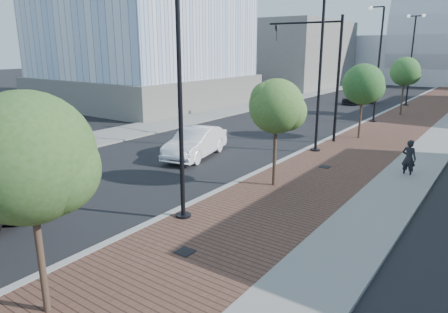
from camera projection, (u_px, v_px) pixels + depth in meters
The scene contains 21 objects.
sidewalk at pixel (425, 116), 36.83m from camera, with size 7.00×140.00×0.12m, color #4C2D23.
curb at pixel (385, 112), 38.78m from camera, with size 0.30×140.00×0.14m, color gray.
west_sidewalk at pixel (266, 102), 46.04m from camera, with size 4.00×140.00×0.12m, color slate.
white_sedan at pixel (196, 142), 23.09m from camera, with size 1.78×5.10×1.68m, color silver.
dark_car_mid at pixel (287, 112), 35.87m from camera, with size 1.92×4.16×1.16m, color black.
dark_car_far at pixel (360, 98), 44.79m from camera, with size 1.82×4.49×1.30m, color black.
pedestrian at pixel (409, 158), 19.49m from camera, with size 0.67×0.44×1.83m, color black.
streetlight_1 at pixel (178, 100), 13.77m from camera, with size 1.44×0.56×9.21m.
streetlight_2 at pixel (320, 70), 23.03m from camera, with size 1.72×0.56×9.28m.
streetlight_3 at pixel (377, 70), 32.67m from camera, with size 1.44×0.56×9.21m.
streetlight_4 at pixel (411, 60), 41.93m from camera, with size 1.72×0.56×9.28m.
traffic_mast at pixel (325, 65), 25.85m from camera, with size 5.09×0.20×8.00m.
tree_0 at pixel (30, 158), 8.55m from camera, with size 2.86×2.86×5.25m.
tree_1 at pixel (277, 107), 17.26m from camera, with size 2.40×2.35×4.83m.
tree_2 at pixel (364, 84), 26.69m from camera, with size 2.68×2.68×5.07m.
tree_3 at pixel (406, 72), 36.07m from camera, with size 2.57×2.55×5.27m.
tower_podium at pixel (145, 89), 45.51m from camera, with size 19.00×19.00×3.00m, color #67635D.
convention_center at pixel (443, 48), 73.79m from camera, with size 50.00×30.00×50.00m.
commercial_block_nw at pixel (291, 54), 64.42m from camera, with size 14.00×20.00×10.00m, color slate.
utility_cover_1 at pixel (185, 252), 12.22m from camera, with size 0.50×0.50×0.02m, color black.
utility_cover_2 at pixel (325, 167), 20.88m from camera, with size 0.50×0.50×0.02m, color black.
Camera 1 is at (9.75, -0.34, 6.08)m, focal length 32.58 mm.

